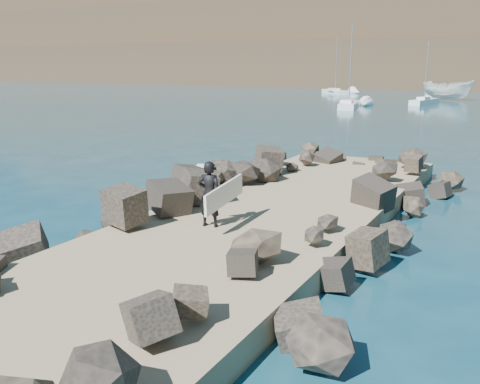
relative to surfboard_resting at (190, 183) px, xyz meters
The scene contains 10 objects.
ground 3.26m from the surfboard_resting, 18.69° to the right, with size 800.00×800.00×0.00m, color #0F384C.
jetty 4.25m from the surfboard_resting, 45.62° to the right, with size 6.00×26.00×0.60m, color #8C7759.
riprap_left 2.55m from the surfboard_resting, 89.41° to the right, with size 2.60×22.00×1.00m, color black.
riprap_right 6.36m from the surfboard_resting, 23.14° to the right, with size 2.60×22.00×1.00m, color black.
surfboard_resting is the anchor object (origin of this frame).
boat_imported 64.93m from the surfboard_resting, 91.14° to the left, with size 2.64×7.01×2.71m, color silver.
surfer_with_board 3.46m from the surfboard_resting, 46.65° to the right, with size 0.93×2.18×1.76m.
sailboat_a 45.86m from the surfboard_resting, 101.20° to the left, with size 3.32×7.94×9.28m.
sailboat_e 74.86m from the surfboard_resting, 105.34° to the left, with size 6.53×7.23×9.55m.
sailboat_b 54.55m from the surfboard_resting, 92.55° to the left, with size 2.54×6.43×7.66m.
Camera 1 is at (6.61, -13.06, 4.80)m, focal length 40.00 mm.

